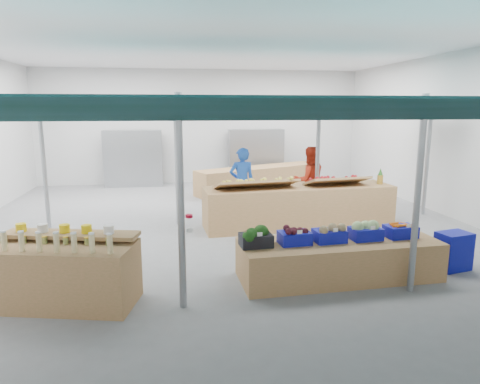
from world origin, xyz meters
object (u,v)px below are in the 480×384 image
(vendor_right, at_px, (309,181))
(fruit_counter, at_px, (299,206))
(bottle_shelf, at_px, (65,272))
(veg_counter, at_px, (339,259))
(crate_stack, at_px, (453,251))
(vendor_left, at_px, (242,183))

(vendor_right, bearing_deg, fruit_counter, 57.92)
(bottle_shelf, height_order, veg_counter, bottle_shelf)
(fruit_counter, relative_size, crate_stack, 6.77)
(crate_stack, height_order, vendor_right, vendor_right)
(bottle_shelf, distance_m, veg_counter, 4.27)
(veg_counter, distance_m, fruit_counter, 3.22)
(vendor_right, bearing_deg, bottle_shelf, 38.44)
(bottle_shelf, bearing_deg, vendor_right, 55.30)
(veg_counter, bearing_deg, crate_stack, -0.77)
(bottle_shelf, xyz_separation_m, vendor_right, (5.12, 4.60, 0.42))
(veg_counter, height_order, vendor_right, vendor_right)
(fruit_counter, bearing_deg, vendor_right, 57.92)
(bottle_shelf, distance_m, fruit_counter, 5.72)
(vendor_right, bearing_deg, veg_counter, 75.19)
(veg_counter, xyz_separation_m, vendor_left, (-0.94, 4.30, 0.58))
(veg_counter, relative_size, crate_stack, 4.94)
(fruit_counter, height_order, vendor_left, vendor_left)
(vendor_left, bearing_deg, bottle_shelf, 50.68)
(fruit_counter, xyz_separation_m, vendor_left, (-1.20, 1.10, 0.42))
(veg_counter, height_order, fruit_counter, fruit_counter)
(veg_counter, distance_m, vendor_left, 4.44)
(veg_counter, relative_size, fruit_counter, 0.73)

